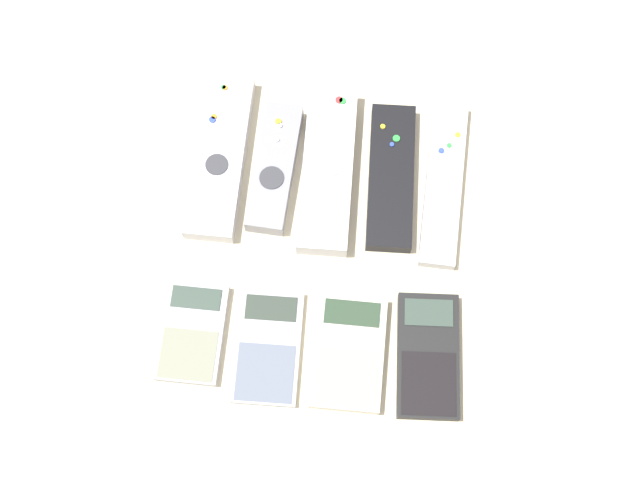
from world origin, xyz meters
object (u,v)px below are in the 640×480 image
Objects in this scene: remote_4 at (444,184)px; calculator_1 at (268,347)px; remote_0 at (220,157)px; remote_2 at (331,170)px; calculator_0 at (192,333)px; calculator_2 at (349,353)px; remote_3 at (391,177)px; calculator_3 at (428,356)px; remote_1 at (275,168)px.

remote_4 is 1.58× the size of calculator_1.
remote_2 is (0.14, -0.00, 0.00)m from remote_0.
calculator_2 is at bearing -1.87° from calculator_0.
remote_3 is (0.21, -0.01, -0.00)m from remote_0.
calculator_3 reaches higher than calculator_0.
remote_4 is (0.27, -0.01, -0.00)m from remote_0.
calculator_0 is at bearing -124.55° from remote_2.
remote_1 is at bearing -178.05° from remote_4.
remote_1 reaches higher than calculator_3.
remote_0 is 1.00× the size of remote_2.
remote_4 is (0.06, -0.00, -0.00)m from remote_3.
remote_2 is at bearing -179.35° from remote_4.
remote_0 reaches higher than calculator_2.
remote_0 is 0.22m from calculator_0.
remote_3 reaches higher than calculator_2.
remote_1 is 0.22m from calculator_0.
remote_1 reaches higher than calculator_1.
remote_3 is 0.30m from calculator_0.
remote_3 is 0.22m from calculator_3.
remote_4 is 0.21m from calculator_3.
remote_2 is at bearing -2.07° from remote_0.
remote_0 reaches higher than remote_4.
remote_3 is at bearing 45.06° from calculator_0.
remote_2 is 1.01× the size of remote_4.
remote_1 is at bearing 178.89° from remote_3.
calculator_1 is 0.09m from calculator_2.
calculator_1 is at bearing -128.97° from remote_4.
calculator_3 is at bearing 3.28° from calculator_2.
calculator_1 is at bearing -178.88° from calculator_2.
remote_3 is at bearing 81.51° from calculator_2.
remote_1 is 1.26× the size of calculator_2.
remote_1 reaches higher than remote_3.
remote_1 is at bearing 129.95° from calculator_3.
calculator_1 is (0.09, -0.01, -0.00)m from calculator_0.
remote_1 is 1.23× the size of calculator_1.
calculator_2 is (0.04, -0.22, -0.00)m from remote_2.
remote_4 is at bearing 84.93° from calculator_3.
remote_0 is 0.07m from remote_1.
remote_4 is at bearing -1.49° from remote_0.
remote_3 reaches higher than remote_4.
remote_0 is 0.28m from calculator_2.
remote_3 reaches higher than calculator_3.
calculator_2 is 0.89× the size of calculator_3.
calculator_3 is (0.13, -0.21, -0.00)m from remote_2.
remote_0 is at bearing 176.45° from remote_2.
remote_1 reaches higher than calculator_2.
remote_3 is 1.40× the size of calculator_1.
remote_2 is at bearing 100.31° from calculator_2.
remote_3 reaches higher than calculator_1.
calculator_3 is (-0.01, -0.21, 0.00)m from remote_4.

